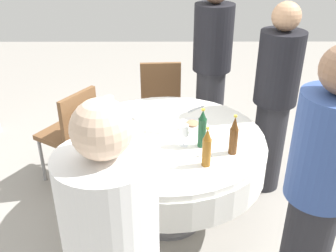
{
  "coord_description": "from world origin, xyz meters",
  "views": [
    {
      "loc": [
        -2.39,
        0.01,
        2.1
      ],
      "look_at": [
        0.0,
        0.0,
        0.82
      ],
      "focal_mm": 41.34,
      "sensor_mm": 36.0,
      "label": 1
    }
  ],
  "objects_px": {
    "wine_glass_near": "(139,107)",
    "chair_right": "(160,92)",
    "chair_west": "(72,129)",
    "person_south": "(211,72)",
    "wine_glass_east": "(109,102)",
    "bottle_amber_south": "(207,148)",
    "wine_glass_west": "(184,131)",
    "plate_north": "(192,125)",
    "plate_left": "(133,169)",
    "bottle_brown_inner": "(234,136)",
    "person_east": "(275,99)",
    "person_inner": "(317,195)",
    "bottle_dark_green_mid": "(202,129)",
    "dining_table": "(168,153)"
  },
  "relations": [
    {
      "from": "wine_glass_near",
      "to": "person_south",
      "type": "distance_m",
      "value": 0.87
    },
    {
      "from": "person_south",
      "to": "chair_west",
      "type": "xyz_separation_m",
      "value": [
        -0.38,
        1.21,
        -0.38
      ]
    },
    {
      "from": "wine_glass_near",
      "to": "person_south",
      "type": "relative_size",
      "value": 0.09
    },
    {
      "from": "person_inner",
      "to": "chair_west",
      "type": "distance_m",
      "value": 2.1
    },
    {
      "from": "wine_glass_near",
      "to": "wine_glass_west",
      "type": "height_order",
      "value": "wine_glass_west"
    },
    {
      "from": "plate_north",
      "to": "chair_west",
      "type": "bearing_deg",
      "value": 69.94
    },
    {
      "from": "dining_table",
      "to": "person_south",
      "type": "relative_size",
      "value": 0.83
    },
    {
      "from": "plate_left",
      "to": "bottle_dark_green_mid",
      "type": "bearing_deg",
      "value": -57.4
    },
    {
      "from": "bottle_amber_south",
      "to": "chair_west",
      "type": "height_order",
      "value": "bottle_amber_south"
    },
    {
      "from": "wine_glass_west",
      "to": "plate_left",
      "type": "bearing_deg",
      "value": 132.19
    },
    {
      "from": "wine_glass_near",
      "to": "dining_table",
      "type": "bearing_deg",
      "value": -140.5
    },
    {
      "from": "bottle_brown_inner",
      "to": "chair_west",
      "type": "xyz_separation_m",
      "value": [
        0.74,
        1.24,
        -0.35
      ]
    },
    {
      "from": "bottle_dark_green_mid",
      "to": "plate_left",
      "type": "relative_size",
      "value": 1.18
    },
    {
      "from": "bottle_amber_south",
      "to": "wine_glass_east",
      "type": "height_order",
      "value": "bottle_amber_south"
    },
    {
      "from": "plate_north",
      "to": "chair_west",
      "type": "xyz_separation_m",
      "value": [
        0.36,
        1.0,
        -0.23
      ]
    },
    {
      "from": "wine_glass_near",
      "to": "chair_right",
      "type": "xyz_separation_m",
      "value": [
        1.04,
        -0.15,
        -0.33
      ]
    },
    {
      "from": "person_south",
      "to": "wine_glass_west",
      "type": "bearing_deg",
      "value": -81.76
    },
    {
      "from": "bottle_dark_green_mid",
      "to": "person_east",
      "type": "relative_size",
      "value": 0.18
    },
    {
      "from": "wine_glass_east",
      "to": "wine_glass_near",
      "type": "height_order",
      "value": "same"
    },
    {
      "from": "bottle_brown_inner",
      "to": "person_east",
      "type": "distance_m",
      "value": 0.78
    },
    {
      "from": "plate_left",
      "to": "chair_west",
      "type": "relative_size",
      "value": 0.27
    },
    {
      "from": "bottle_amber_south",
      "to": "chair_west",
      "type": "distance_m",
      "value": 1.41
    },
    {
      "from": "bottle_brown_inner",
      "to": "plate_north",
      "type": "height_order",
      "value": "bottle_brown_inner"
    },
    {
      "from": "bottle_amber_south",
      "to": "chair_west",
      "type": "bearing_deg",
      "value": 50.17
    },
    {
      "from": "person_south",
      "to": "chair_right",
      "type": "distance_m",
      "value": 0.73
    },
    {
      "from": "bottle_brown_inner",
      "to": "person_inner",
      "type": "xyz_separation_m",
      "value": [
        -0.61,
        -0.33,
        0.0
      ]
    },
    {
      "from": "chair_west",
      "to": "person_south",
      "type": "bearing_deg",
      "value": -40.78
    },
    {
      "from": "person_inner",
      "to": "person_south",
      "type": "distance_m",
      "value": 1.77
    },
    {
      "from": "bottle_brown_inner",
      "to": "person_inner",
      "type": "height_order",
      "value": "person_inner"
    },
    {
      "from": "bottle_brown_inner",
      "to": "wine_glass_west",
      "type": "xyz_separation_m",
      "value": [
        0.1,
        0.32,
        -0.02
      ]
    },
    {
      "from": "bottle_dark_green_mid",
      "to": "chair_right",
      "type": "distance_m",
      "value": 1.52
    },
    {
      "from": "bottle_dark_green_mid",
      "to": "person_inner",
      "type": "xyz_separation_m",
      "value": [
        -0.7,
        -0.52,
        0.0
      ]
    },
    {
      "from": "wine_glass_east",
      "to": "person_south",
      "type": "height_order",
      "value": "person_south"
    },
    {
      "from": "plate_left",
      "to": "person_inner",
      "type": "relative_size",
      "value": 0.14
    },
    {
      "from": "plate_north",
      "to": "chair_west",
      "type": "relative_size",
      "value": 0.27
    },
    {
      "from": "dining_table",
      "to": "person_east",
      "type": "relative_size",
      "value": 0.88
    },
    {
      "from": "wine_glass_east",
      "to": "person_south",
      "type": "bearing_deg",
      "value": -57.92
    },
    {
      "from": "wine_glass_near",
      "to": "person_east",
      "type": "bearing_deg",
      "value": -81.98
    },
    {
      "from": "bottle_dark_green_mid",
      "to": "plate_left",
      "type": "bearing_deg",
      "value": 122.6
    },
    {
      "from": "wine_glass_west",
      "to": "person_inner",
      "type": "relative_size",
      "value": 0.09
    },
    {
      "from": "plate_north",
      "to": "person_east",
      "type": "relative_size",
      "value": 0.15
    },
    {
      "from": "plate_left",
      "to": "plate_north",
      "type": "height_order",
      "value": "plate_north"
    },
    {
      "from": "wine_glass_west",
      "to": "chair_right",
      "type": "distance_m",
      "value": 1.48
    },
    {
      "from": "bottle_brown_inner",
      "to": "person_south",
      "type": "relative_size",
      "value": 0.16
    },
    {
      "from": "chair_west",
      "to": "chair_right",
      "type": "height_order",
      "value": "same"
    },
    {
      "from": "bottle_amber_south",
      "to": "bottle_dark_green_mid",
      "type": "height_order",
      "value": "bottle_dark_green_mid"
    },
    {
      "from": "dining_table",
      "to": "wine_glass_near",
      "type": "xyz_separation_m",
      "value": [
        0.27,
        0.22,
        0.25
      ]
    },
    {
      "from": "plate_left",
      "to": "person_south",
      "type": "distance_m",
      "value": 1.45
    },
    {
      "from": "dining_table",
      "to": "wine_glass_near",
      "type": "distance_m",
      "value": 0.43
    },
    {
      "from": "bottle_brown_inner",
      "to": "wine_glass_west",
      "type": "height_order",
      "value": "bottle_brown_inner"
    }
  ]
}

